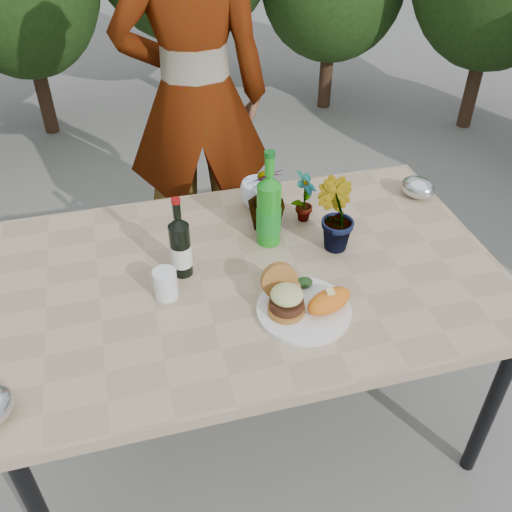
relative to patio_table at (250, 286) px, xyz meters
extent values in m
plane|color=slate|center=(0.00, 0.00, -0.69)|extent=(80.00, 80.00, 0.00)
cube|color=tan|center=(0.00, 0.00, 0.04)|extent=(1.60, 1.00, 0.04)
cylinder|color=black|center=(0.72, -0.42, -0.34)|extent=(0.05, 0.05, 0.71)
cylinder|color=black|center=(-0.72, 0.42, -0.34)|extent=(0.05, 0.05, 0.71)
cylinder|color=black|center=(0.72, 0.42, -0.34)|extent=(0.05, 0.05, 0.71)
cylinder|color=#382316|center=(-0.80, 2.80, -0.48)|extent=(0.10, 0.10, 0.42)
cylinder|color=#382316|center=(0.30, 3.00, -0.44)|extent=(0.10, 0.10, 0.50)
cylinder|color=#382316|center=(1.30, 2.70, -0.50)|extent=(0.10, 0.10, 0.38)
cylinder|color=#382316|center=(2.20, 2.10, -0.47)|extent=(0.10, 0.10, 0.44)
cylinder|color=white|center=(0.11, -0.21, 0.06)|extent=(0.28, 0.28, 0.01)
cylinder|color=#B7722D|center=(0.06, -0.21, 0.08)|extent=(0.11, 0.11, 0.02)
cylinder|color=#472314|center=(0.06, -0.21, 0.10)|extent=(0.10, 0.10, 0.02)
ellipsoid|color=beige|center=(0.06, -0.21, 0.14)|extent=(0.10, 0.10, 0.04)
cylinder|color=#B7722D|center=(0.06, -0.14, 0.13)|extent=(0.11, 0.06, 0.11)
ellipsoid|color=orange|center=(0.18, -0.23, 0.10)|extent=(0.17, 0.12, 0.06)
ellipsoid|color=olive|center=(0.11, -0.12, 0.08)|extent=(0.04, 0.04, 0.02)
ellipsoid|color=#193814|center=(0.14, -0.12, 0.09)|extent=(0.06, 0.04, 0.03)
cylinder|color=black|center=(-0.20, 0.05, 0.15)|extent=(0.06, 0.06, 0.18)
cylinder|color=white|center=(-0.20, 0.05, 0.13)|extent=(0.07, 0.07, 0.07)
cone|color=black|center=(-0.20, 0.05, 0.26)|extent=(0.06, 0.06, 0.03)
cylinder|color=black|center=(-0.20, 0.05, 0.30)|extent=(0.02, 0.02, 0.05)
cylinder|color=maroon|center=(-0.20, 0.05, 0.33)|extent=(0.03, 0.03, 0.01)
cylinder|color=#1A901C|center=(0.10, 0.14, 0.17)|extent=(0.08, 0.08, 0.22)
cylinder|color=#198C26|center=(0.10, 0.14, 0.15)|extent=(0.08, 0.08, 0.09)
cone|color=#1A901C|center=(0.10, 0.14, 0.30)|extent=(0.08, 0.08, 0.04)
cylinder|color=#1A901C|center=(0.10, 0.14, 0.35)|extent=(0.03, 0.03, 0.07)
cylinder|color=#0C5919|center=(0.10, 0.14, 0.39)|extent=(0.04, 0.04, 0.02)
cylinder|color=white|center=(-0.27, -0.04, 0.10)|extent=(0.07, 0.07, 0.09)
imported|color=#2B591E|center=(0.26, 0.23, 0.16)|extent=(0.12, 0.12, 0.20)
imported|color=#255D20|center=(0.30, 0.06, 0.18)|extent=(0.17, 0.17, 0.25)
imported|color=#2A5D1F|center=(0.12, 0.23, 0.18)|extent=(0.17, 0.17, 0.24)
imported|color=silver|center=(0.12, 0.36, 0.11)|extent=(0.14, 0.14, 0.10)
ellipsoid|color=silver|center=(0.72, 0.27, 0.10)|extent=(0.16, 0.17, 0.08)
imported|color=#A77553|center=(0.01, 1.00, 0.22)|extent=(0.71, 0.50, 1.82)
camera|label=1|loc=(-0.34, -1.34, 1.24)|focal=40.00mm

